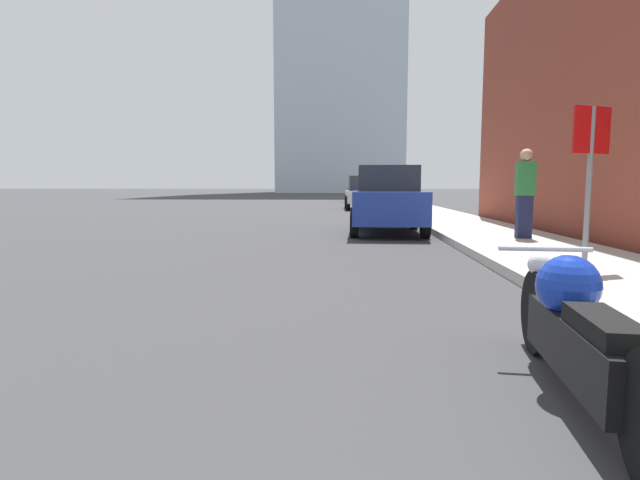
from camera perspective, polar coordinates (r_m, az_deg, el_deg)
sidewalk at (r=38.01m, az=8.40°, el=4.44°), size 2.50×240.00×0.15m
motorcycle at (r=3.21m, az=27.41°, el=-9.33°), size 0.62×2.37×0.81m
parked_car_blue at (r=13.03m, az=7.68°, el=4.54°), size 1.92×4.12×1.71m
parked_car_white at (r=26.16m, az=5.02°, el=5.41°), size 2.02×4.32×1.72m
parked_car_red at (r=37.36m, az=4.59°, el=5.64°), size 2.01×4.26×1.65m
stop_sign at (r=7.43m, az=28.50°, el=8.20°), size 0.57×0.26×2.09m
pedestrian at (r=11.03m, az=22.38°, el=5.11°), size 0.36×0.25×1.82m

